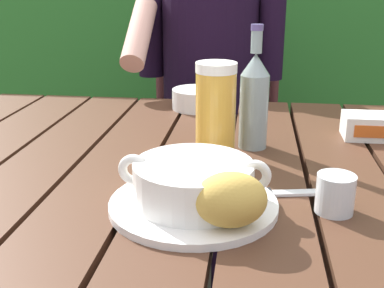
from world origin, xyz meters
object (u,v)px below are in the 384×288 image
at_px(beer_glass, 216,109).
at_px(butter_tub, 369,126).
at_px(soup_bowl, 193,181).
at_px(water_glass_small, 335,194).
at_px(chair_near_diner, 213,137).
at_px(table_knife, 270,193).
at_px(serving_plate, 193,204).
at_px(diner_bowl, 197,99).
at_px(beer_bottle, 254,99).
at_px(bread_roll, 231,200).
at_px(person_eating, 208,89).

relative_size(beer_glass, butter_tub, 1.68).
height_order(soup_bowl, water_glass_small, soup_bowl).
bearing_deg(chair_near_diner, soup_bowl, -86.74).
distance_m(soup_bowl, table_knife, 0.14).
height_order(serving_plate, diner_bowl, diner_bowl).
height_order(serving_plate, water_glass_small, water_glass_small).
xyz_separation_m(chair_near_diner, beer_bottle, (0.15, -0.83, 0.36)).
height_order(beer_glass, diner_bowl, beer_glass).
height_order(bread_roll, beer_bottle, beer_bottle).
xyz_separation_m(butter_tub, table_knife, (-0.22, -0.33, -0.02)).
bearing_deg(person_eating, water_glass_small, -72.95).
bearing_deg(chair_near_diner, bread_roll, -84.08).
distance_m(serving_plate, beer_glass, 0.26).
xyz_separation_m(water_glass_small, butter_tub, (0.13, 0.38, -0.00)).
height_order(water_glass_small, diner_bowl, water_glass_small).
bearing_deg(serving_plate, bread_roll, -49.40).
distance_m(beer_bottle, table_knife, 0.26).
height_order(person_eating, soup_bowl, person_eating).
relative_size(bread_roll, beer_bottle, 0.46).
distance_m(serving_plate, diner_bowl, 0.60).
bearing_deg(table_knife, beer_glass, 119.76).
height_order(chair_near_diner, person_eating, person_eating).
bearing_deg(beer_bottle, butter_tub, 20.52).
bearing_deg(bread_roll, soup_bowl, 130.60).
xyz_separation_m(person_eating, beer_glass, (0.08, -0.69, 0.11)).
height_order(beer_glass, table_knife, beer_glass).
relative_size(chair_near_diner, diner_bowl, 7.35).
height_order(serving_plate, soup_bowl, soup_bowl).
height_order(person_eating, diner_bowl, person_eating).
relative_size(beer_bottle, butter_tub, 2.29).
xyz_separation_m(bread_roll, diner_bowl, (-0.12, 0.66, -0.02)).
distance_m(person_eating, beer_bottle, 0.66).
bearing_deg(chair_near_diner, beer_bottle, -79.65).
relative_size(soup_bowl, diner_bowl, 1.74).
xyz_separation_m(soup_bowl, diner_bowl, (-0.06, 0.59, -0.02)).
xyz_separation_m(person_eating, water_glass_small, (0.28, -0.92, 0.05)).
bearing_deg(beer_glass, bread_roll, -81.51).
distance_m(beer_glass, water_glass_small, 0.31).
xyz_separation_m(soup_bowl, water_glass_small, (0.21, 0.01, -0.01)).
bearing_deg(bread_roll, beer_bottle, 85.78).
height_order(soup_bowl, butter_tub, soup_bowl).
bearing_deg(person_eating, serving_plate, -85.87).
bearing_deg(person_eating, bread_roll, -82.76).
bearing_deg(chair_near_diner, serving_plate, -86.74).
relative_size(table_knife, diner_bowl, 1.15).
height_order(soup_bowl, table_knife, soup_bowl).
height_order(chair_near_diner, beer_bottle, beer_bottle).
xyz_separation_m(chair_near_diner, soup_bowl, (0.06, -1.13, 0.30)).
height_order(beer_bottle, table_knife, beer_bottle).
bearing_deg(beer_bottle, bread_roll, -94.22).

